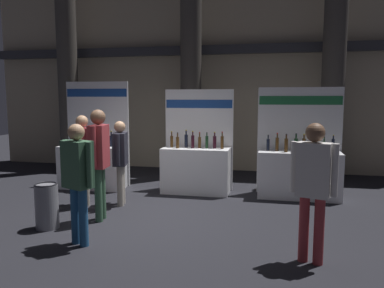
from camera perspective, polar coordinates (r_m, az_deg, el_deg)
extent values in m
plane|color=black|center=(6.60, -7.00, -10.99)|extent=(24.52, 24.52, 0.00)
cube|color=tan|center=(10.82, 0.91, 12.25)|extent=(12.26, 0.25, 6.04)
cube|color=#2D2D33|center=(10.56, 0.59, 14.03)|extent=(12.26, 0.20, 0.24)
cylinder|color=#423D38|center=(11.13, -18.34, 10.31)|extent=(0.54, 0.54, 5.47)
cylinder|color=#423D38|center=(9.87, -0.17, 11.12)|extent=(0.54, 0.54, 5.47)
cylinder|color=#423D38|center=(9.76, 20.70, 10.72)|extent=(0.54, 0.54, 5.47)
cube|color=white|center=(8.79, -14.89, -3.40)|extent=(1.44, 0.60, 0.96)
cube|color=white|center=(8.99, -14.06, 1.50)|extent=(1.51, 0.04, 2.40)
cube|color=navy|center=(8.93, -14.31, 7.54)|extent=(1.47, 0.01, 0.18)
cylinder|color=black|center=(8.92, -17.76, 0.67)|extent=(0.07, 0.07, 0.28)
cylinder|color=black|center=(8.91, -17.80, 1.83)|extent=(0.03, 0.03, 0.08)
cylinder|color=black|center=(8.90, -17.82, 2.16)|extent=(0.03, 0.03, 0.02)
cylinder|color=black|center=(8.74, -15.96, 0.48)|extent=(0.07, 0.07, 0.24)
cylinder|color=black|center=(8.73, -15.99, 1.47)|extent=(0.03, 0.03, 0.06)
cylinder|color=gold|center=(8.72, -16.00, 1.73)|extent=(0.03, 0.03, 0.02)
cylinder|color=#472D14|center=(8.57, -14.22, 0.41)|extent=(0.06, 0.06, 0.24)
cylinder|color=#472D14|center=(8.55, -14.25, 1.42)|extent=(0.03, 0.03, 0.06)
cylinder|color=gold|center=(8.55, -14.26, 1.69)|extent=(0.03, 0.03, 0.02)
cylinder|color=black|center=(8.53, -12.12, 0.43)|extent=(0.08, 0.08, 0.24)
cylinder|color=black|center=(8.51, -12.15, 1.54)|extent=(0.03, 0.03, 0.09)
cylinder|color=gold|center=(8.50, -12.16, 1.90)|extent=(0.03, 0.03, 0.02)
cube|color=#334772|center=(8.55, -15.50, -0.39)|extent=(0.26, 0.36, 0.02)
cube|color=white|center=(8.08, 0.58, -4.04)|extent=(1.44, 0.60, 0.97)
cube|color=white|center=(8.31, 1.05, 0.63)|extent=(1.51, 0.04, 2.22)
cube|color=navy|center=(8.24, 1.03, 6.11)|extent=(1.47, 0.01, 0.18)
cylinder|color=#472D14|center=(8.13, -3.10, 0.35)|extent=(0.06, 0.06, 0.25)
cylinder|color=#472D14|center=(8.11, -3.11, 1.52)|extent=(0.03, 0.03, 0.08)
cylinder|color=gold|center=(8.10, -3.11, 1.88)|extent=(0.03, 0.03, 0.02)
cylinder|color=#472D14|center=(7.99, -2.20, 0.21)|extent=(0.07, 0.07, 0.24)
cylinder|color=#472D14|center=(7.97, -2.21, 1.34)|extent=(0.03, 0.03, 0.08)
cylinder|color=black|center=(7.97, -2.21, 1.69)|extent=(0.03, 0.03, 0.02)
cylinder|color=black|center=(8.10, -0.89, 0.45)|extent=(0.07, 0.07, 0.28)
cylinder|color=black|center=(8.08, -0.89, 1.73)|extent=(0.03, 0.03, 0.09)
cylinder|color=gold|center=(8.07, -0.89, 2.10)|extent=(0.03, 0.03, 0.02)
cylinder|color=black|center=(7.98, 0.11, 0.33)|extent=(0.07, 0.07, 0.27)
cylinder|color=black|center=(7.96, 0.11, 1.59)|extent=(0.03, 0.03, 0.08)
cylinder|color=gold|center=(7.96, 0.11, 1.93)|extent=(0.03, 0.03, 0.02)
cylinder|color=#472D14|center=(8.01, 1.16, 0.23)|extent=(0.06, 0.06, 0.24)
cylinder|color=#472D14|center=(7.99, 1.16, 1.38)|extent=(0.03, 0.03, 0.09)
cylinder|color=red|center=(7.99, 1.16, 1.76)|extent=(0.03, 0.03, 0.02)
cylinder|color=#19381E|center=(7.97, 2.27, 0.27)|extent=(0.06, 0.06, 0.26)
cylinder|color=#19381E|center=(7.95, 2.27, 1.43)|extent=(0.03, 0.03, 0.06)
cylinder|color=black|center=(7.94, 2.27, 1.72)|extent=(0.03, 0.03, 0.02)
cylinder|color=black|center=(7.97, 3.45, 0.26)|extent=(0.07, 0.07, 0.26)
cylinder|color=black|center=(7.95, 3.46, 1.45)|extent=(0.03, 0.03, 0.07)
cylinder|color=gold|center=(7.94, 3.46, 1.77)|extent=(0.03, 0.03, 0.02)
cylinder|color=#472D14|center=(7.90, 4.59, 0.21)|extent=(0.06, 0.06, 0.27)
cylinder|color=#472D14|center=(7.88, 4.61, 1.45)|extent=(0.03, 0.03, 0.08)
cylinder|color=red|center=(7.88, 4.61, 1.80)|extent=(0.03, 0.03, 0.02)
cube|color=white|center=(7.97, 15.89, -4.53)|extent=(1.63, 0.60, 0.95)
cube|color=white|center=(8.20, 15.89, 0.40)|extent=(1.71, 0.04, 2.25)
cube|color=#1E6638|center=(8.13, 16.10, 6.38)|extent=(1.66, 0.01, 0.18)
cylinder|color=black|center=(7.92, 11.47, -0.10)|extent=(0.06, 0.06, 0.24)
cylinder|color=black|center=(7.91, 11.49, 1.00)|extent=(0.03, 0.03, 0.07)
cylinder|color=black|center=(7.90, 11.50, 1.31)|extent=(0.03, 0.03, 0.02)
cylinder|color=#472D14|center=(7.88, 12.78, -0.05)|extent=(0.07, 0.07, 0.27)
cylinder|color=#472D14|center=(7.86, 12.82, 1.23)|extent=(0.03, 0.03, 0.08)
cylinder|color=red|center=(7.86, 12.83, 1.58)|extent=(0.03, 0.03, 0.02)
cylinder|color=#472D14|center=(7.77, 14.09, -0.20)|extent=(0.07, 0.07, 0.27)
cylinder|color=#472D14|center=(7.75, 14.13, 1.09)|extent=(0.03, 0.03, 0.08)
cylinder|color=black|center=(7.74, 14.14, 1.44)|extent=(0.03, 0.03, 0.02)
cylinder|color=#19381E|center=(7.82, 15.48, -0.19)|extent=(0.08, 0.08, 0.27)
cylinder|color=#19381E|center=(7.80, 15.52, 1.11)|extent=(0.03, 0.03, 0.09)
cylinder|color=black|center=(7.80, 15.54, 1.49)|extent=(0.03, 0.03, 0.02)
cylinder|color=#472D14|center=(7.90, 16.60, -0.17)|extent=(0.07, 0.07, 0.27)
cylinder|color=#472D14|center=(7.88, 16.64, 1.07)|extent=(0.03, 0.03, 0.08)
cylinder|color=gold|center=(7.88, 16.66, 1.41)|extent=(0.03, 0.03, 0.02)
cylinder|color=black|center=(7.93, 18.08, -0.24)|extent=(0.06, 0.06, 0.26)
cylinder|color=black|center=(7.91, 18.13, 0.92)|extent=(0.03, 0.03, 0.06)
cylinder|color=gold|center=(7.91, 18.14, 1.21)|extent=(0.03, 0.03, 0.02)
cylinder|color=#19381E|center=(7.91, 19.38, -0.44)|extent=(0.06, 0.06, 0.22)
cylinder|color=#19381E|center=(7.89, 19.43, 0.65)|extent=(0.03, 0.03, 0.08)
cylinder|color=black|center=(7.88, 19.44, 1.01)|extent=(0.03, 0.03, 0.02)
cylinder|color=black|center=(8.02, 20.61, -0.23)|extent=(0.06, 0.06, 0.27)
cylinder|color=black|center=(8.00, 20.66, 0.95)|extent=(0.03, 0.03, 0.07)
cylinder|color=gold|center=(8.00, 20.68, 1.24)|extent=(0.03, 0.03, 0.02)
cylinder|color=slate|center=(6.37, -21.16, -8.85)|extent=(0.35, 0.35, 0.69)
torus|color=black|center=(6.29, -21.31, -5.70)|extent=(0.35, 0.35, 0.02)
cylinder|color=#ADA393|center=(7.53, -16.32, -5.70)|extent=(0.12, 0.12, 0.83)
cylinder|color=#ADA393|center=(7.40, -15.80, -5.91)|extent=(0.12, 0.12, 0.83)
cube|color=maroon|center=(7.34, -16.26, -0.16)|extent=(0.43, 0.40, 0.65)
sphere|color=tan|center=(7.30, -16.38, 3.32)|extent=(0.23, 0.23, 0.23)
cylinder|color=maroon|center=(7.54, -17.01, 0.12)|extent=(0.08, 0.08, 0.62)
cylinder|color=maroon|center=(7.15, -15.47, -0.19)|extent=(0.08, 0.08, 0.62)
cylinder|color=#ADA393|center=(7.41, -10.60, -5.95)|extent=(0.12, 0.12, 0.77)
cylinder|color=#ADA393|center=(7.24, -10.83, -6.26)|extent=(0.12, 0.12, 0.77)
cube|color=#23232D|center=(7.20, -10.84, -0.73)|extent=(0.32, 0.48, 0.61)
sphere|color=tan|center=(7.16, -10.92, 2.59)|extent=(0.21, 0.21, 0.21)
cylinder|color=#23232D|center=(7.46, -10.49, -0.34)|extent=(0.08, 0.08, 0.58)
cylinder|color=#23232D|center=(6.94, -11.21, -0.90)|extent=(0.08, 0.08, 0.58)
cylinder|color=navy|center=(5.46, -16.16, -10.64)|extent=(0.12, 0.12, 0.82)
cylinder|color=navy|center=(5.59, -17.28, -10.26)|extent=(0.12, 0.12, 0.82)
cube|color=#33563D|center=(5.35, -17.00, -2.97)|extent=(0.47, 0.39, 0.65)
sphere|color=tan|center=(5.30, -17.17, 1.73)|extent=(0.22, 0.22, 0.22)
cylinder|color=#33563D|center=(5.16, -15.34, -3.10)|extent=(0.08, 0.08, 0.61)
cylinder|color=#33563D|center=(5.54, -18.56, -2.52)|extent=(0.08, 0.08, 0.61)
cylinder|color=#33563D|center=(6.56, -13.50, -7.20)|extent=(0.12, 0.12, 0.89)
cylinder|color=#33563D|center=(6.41, -14.01, -7.56)|extent=(0.12, 0.12, 0.89)
cube|color=maroon|center=(6.34, -13.96, -0.36)|extent=(0.29, 0.39, 0.71)
sphere|color=brown|center=(6.30, -14.10, 3.99)|extent=(0.25, 0.25, 0.25)
cylinder|color=maroon|center=(6.55, -13.28, 0.05)|extent=(0.08, 0.08, 0.67)
cylinder|color=maroon|center=(6.12, -14.71, -0.47)|extent=(0.08, 0.08, 0.67)
cylinder|color=maroon|center=(4.99, 16.61, -12.22)|extent=(0.12, 0.12, 0.84)
cylinder|color=maroon|center=(4.95, 18.70, -12.43)|extent=(0.12, 0.12, 0.84)
cube|color=silver|center=(4.78, 17.99, -3.76)|extent=(0.43, 0.31, 0.67)
sphere|color=brown|center=(4.71, 18.20, 1.67)|extent=(0.23, 0.23, 0.23)
cylinder|color=silver|center=(4.82, 15.19, -3.35)|extent=(0.08, 0.08, 0.63)
cylinder|color=silver|center=(4.73, 20.87, -3.77)|extent=(0.08, 0.08, 0.63)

